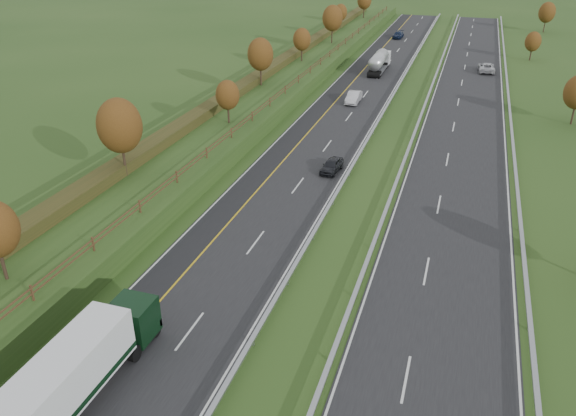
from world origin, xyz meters
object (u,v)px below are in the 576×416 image
car_dark_near (332,165)px  car_oncoming (486,67)px  car_silver_mid (354,97)px  car_small_far (398,35)px  box_lorry (56,394)px  road_tanker (379,61)px

car_dark_near → car_oncoming: bearing=80.0°
car_dark_near → car_silver_mid: (-3.21, 26.29, 0.13)m
car_dark_near → car_oncoming: size_ratio=0.69×
car_dark_near → car_small_far: car_small_far is taller
box_lorry → car_oncoming: (20.51, 90.32, -1.48)m
car_silver_mid → car_small_far: 55.09m
car_oncoming → road_tanker: bearing=12.6°
car_silver_mid → road_tanker: bearing=89.3°
car_dark_near → box_lorry: bearing=-91.5°
car_small_far → car_oncoming: size_ratio=0.85×
box_lorry → car_small_far: size_ratio=3.27×
car_dark_near → car_silver_mid: car_silver_mid is taller
road_tanker → car_small_far: 34.20m
car_small_far → car_oncoming: bearing=-52.9°
car_dark_near → car_silver_mid: size_ratio=0.82×
road_tanker → car_dark_near: 47.31m
car_small_far → car_oncoming: 34.82m
box_lorry → car_dark_near: box_lorry is taller
road_tanker → car_small_far: bearing=92.3°
car_dark_near → car_small_far: bearing=99.4°
car_oncoming → car_silver_mid: bearing=50.9°
box_lorry → car_dark_near: bearing=82.2°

